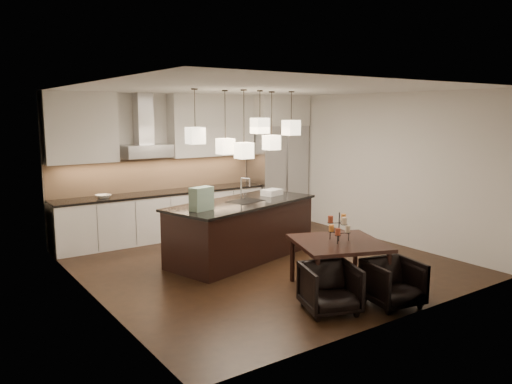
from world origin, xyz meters
TOP-DOWN VIEW (x-y plane):
  - floor at (0.00, 0.00)m, footprint 5.50×5.50m
  - ceiling at (0.00, 0.00)m, footprint 5.50×5.50m
  - wall_back at (0.00, 2.76)m, footprint 5.50×0.02m
  - wall_front at (0.00, -2.76)m, footprint 5.50×0.02m
  - wall_left at (-2.76, 0.00)m, footprint 0.02×5.50m
  - wall_right at (2.76, 0.00)m, footprint 0.02×5.50m
  - refrigerator at (2.10, 2.38)m, footprint 1.20×0.72m
  - fridge_panel at (2.10, 2.38)m, footprint 1.26×0.72m
  - lower_cabinets at (-0.62, 2.43)m, footprint 4.21×0.62m
  - countertop at (-0.62, 2.43)m, footprint 4.21×0.66m
  - backsplash at (-0.62, 2.73)m, footprint 4.21×0.02m
  - upper_cab_left at (-2.10, 2.57)m, footprint 1.25×0.35m
  - upper_cab_right at (0.55, 2.57)m, footprint 1.85×0.35m
  - hood_canopy at (-0.93, 2.48)m, footprint 0.90×0.52m
  - hood_chimney at (-0.93, 2.59)m, footprint 0.30×0.28m
  - fruit_bowl at (-1.82, 2.38)m, footprint 0.30×0.30m
  - island_body at (-0.11, 0.45)m, footprint 2.81×1.70m
  - island_top at (-0.11, 0.45)m, footprint 2.91×1.81m
  - faucet at (-0.04, 0.58)m, footprint 0.17×0.27m
  - tote_bag at (-1.02, 0.18)m, footprint 0.39×0.28m
  - food_container at (0.69, 0.69)m, footprint 0.41×0.34m
  - dining_table at (0.12, -1.61)m, footprint 1.49×1.49m
  - candelabra at (0.12, -1.61)m, footprint 0.43×0.43m
  - candle_a at (0.24, -1.66)m, footprint 0.09×0.09m
  - candle_b at (0.09, -1.49)m, footprint 0.09×0.09m
  - candle_c at (0.02, -1.69)m, footprint 0.09×0.09m
  - candle_d at (0.24, -1.57)m, footprint 0.09×0.09m
  - candle_e at (0.01, -1.55)m, footprint 0.09×0.09m
  - candle_f at (0.09, -1.73)m, footprint 0.09×0.09m
  - armchair_left at (-0.51, -2.12)m, footprint 0.83×0.84m
  - armchair_right at (0.30, -2.42)m, footprint 0.75×0.76m
  - pendant_a at (-0.94, 0.50)m, footprint 0.24×0.24m
  - pendant_b at (-0.28, 0.69)m, footprint 0.24×0.24m
  - pendant_c at (0.24, 0.43)m, footprint 0.24×0.24m
  - pendant_d at (0.68, 0.69)m, footprint 0.24×0.24m
  - pendant_e at (0.91, 0.43)m, footprint 0.24×0.24m
  - pendant_f at (-0.12, 0.36)m, footprint 0.24×0.24m

SIDE VIEW (x-z plane):
  - floor at x=0.00m, z-range -0.02..0.00m
  - armchair_right at x=0.30m, z-range 0.00..0.59m
  - armchair_left at x=-0.51m, z-range 0.00..0.60m
  - dining_table at x=0.12m, z-range 0.00..0.69m
  - lower_cabinets at x=-0.62m, z-range 0.00..0.88m
  - island_body at x=-0.11m, z-range 0.00..0.92m
  - candle_a at x=0.24m, z-range 0.81..0.90m
  - candle_b at x=0.09m, z-range 0.81..0.90m
  - candle_c at x=0.02m, z-range 0.81..0.90m
  - candelabra at x=0.12m, z-range 0.69..1.10m
  - countertop at x=-0.62m, z-range 0.88..0.92m
  - island_top at x=-0.11m, z-range 0.92..0.96m
  - fruit_bowl at x=-1.82m, z-range 0.92..0.98m
  - candle_d at x=0.24m, z-range 0.96..1.05m
  - candle_e at x=0.01m, z-range 0.96..1.05m
  - candle_f at x=0.09m, z-range 0.96..1.05m
  - food_container at x=0.69m, z-range 0.96..1.07m
  - refrigerator at x=2.10m, z-range 0.00..2.15m
  - tote_bag at x=-1.02m, z-range 0.96..1.32m
  - faucet at x=-0.04m, z-range 0.96..1.36m
  - backsplash at x=-0.62m, z-range 0.92..1.55m
  - wall_back at x=0.00m, z-range 0.00..2.80m
  - wall_front at x=0.00m, z-range 0.00..2.80m
  - wall_left at x=-2.76m, z-range 0.00..2.80m
  - wall_right at x=2.76m, z-range 0.00..2.80m
  - hood_canopy at x=-0.93m, z-range 1.60..1.84m
  - pendant_f at x=-0.12m, z-range 1.69..1.95m
  - pendant_b at x=-0.28m, z-range 1.75..2.01m
  - pendant_d at x=0.68m, z-range 1.78..2.04m
  - pendant_a at x=-0.94m, z-range 1.95..2.21m
  - upper_cab_left at x=-2.10m, z-range 1.55..2.80m
  - upper_cab_right at x=0.55m, z-range 1.55..2.80m
  - pendant_e at x=0.91m, z-range 2.05..2.31m
  - pendant_c at x=0.24m, z-range 2.09..2.35m
  - hood_chimney at x=-0.93m, z-range 1.84..2.80m
  - fridge_panel at x=2.10m, z-range 2.15..2.80m
  - ceiling at x=0.00m, z-range 2.80..2.82m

